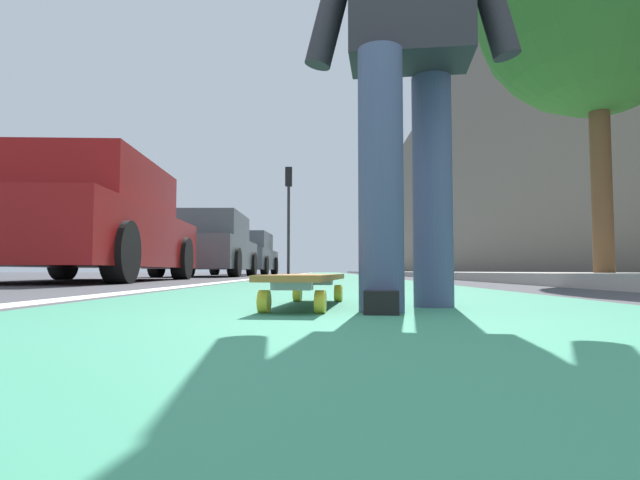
# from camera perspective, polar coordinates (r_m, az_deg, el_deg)

# --- Properties ---
(ground_plane) EXTENTS (80.00, 80.00, 0.00)m
(ground_plane) POSITION_cam_1_polar(r_m,az_deg,el_deg) (10.75, 0.99, -4.10)
(ground_plane) COLOR #38383D
(bike_lane_paint) EXTENTS (56.00, 2.15, 0.00)m
(bike_lane_paint) POSITION_cam_1_polar(r_m,az_deg,el_deg) (24.75, 0.79, -3.71)
(bike_lane_paint) COLOR #2D7256
(bike_lane_paint) RESTS_ON ground
(lane_stripe_white) EXTENTS (52.00, 0.16, 0.01)m
(lane_stripe_white) POSITION_cam_1_polar(r_m,az_deg,el_deg) (20.78, -2.57, -3.76)
(lane_stripe_white) COLOR silver
(lane_stripe_white) RESTS_ON ground
(sidewalk_curb) EXTENTS (52.00, 3.20, 0.11)m
(sidewalk_curb) POSITION_cam_1_polar(r_m,az_deg,el_deg) (19.06, 11.05, -3.58)
(sidewalk_curb) COLOR #9E9B93
(sidewalk_curb) RESTS_ON ground
(building_facade) EXTENTS (40.00, 1.20, 9.11)m
(building_facade) POSITION_cam_1_polar(r_m,az_deg,el_deg) (23.96, 15.48, 7.36)
(building_facade) COLOR #696156
(building_facade) RESTS_ON ground
(skateboard) EXTENTS (0.86, 0.29, 0.11)m
(skateboard) POSITION_cam_1_polar(r_m,az_deg,el_deg) (1.86, -1.43, -4.44)
(skateboard) COLOR yellow
(skateboard) RESTS_ON ground
(skater_person) EXTENTS (0.44, 0.72, 1.64)m
(skater_person) POSITION_cam_1_polar(r_m,az_deg,el_deg) (1.91, 9.66, 21.73)
(skater_person) COLOR #384260
(skater_person) RESTS_ON ground
(parked_car_near) EXTENTS (4.46, 2.15, 1.48)m
(parked_car_near) POSITION_cam_1_polar(r_m,az_deg,el_deg) (7.16, -24.21, 1.55)
(parked_car_near) COLOR maroon
(parked_car_near) RESTS_ON ground
(parked_car_mid) EXTENTS (4.37, 1.90, 1.47)m
(parked_car_mid) POSITION_cam_1_polar(r_m,az_deg,el_deg) (12.62, -12.02, -0.72)
(parked_car_mid) COLOR #4C5156
(parked_car_mid) RESTS_ON ground
(parked_car_far) EXTENTS (4.35, 1.96, 1.48)m
(parked_car_far) POSITION_cam_1_polar(r_m,az_deg,el_deg) (18.75, -8.04, -1.60)
(parked_car_far) COLOR #4C5156
(parked_car_far) RESTS_ON ground
(traffic_light) EXTENTS (0.33, 0.28, 4.49)m
(traffic_light) POSITION_cam_1_polar(r_m,az_deg,el_deg) (21.95, -3.45, 4.34)
(traffic_light) COLOR #2D2D2D
(traffic_light) RESTS_ON ground
(street_tree_near) EXTENTS (2.62, 2.62, 4.50)m
(street_tree_near) POSITION_cam_1_polar(r_m,az_deg,el_deg) (7.17, 27.90, 22.20)
(street_tree_near) COLOR brown
(street_tree_near) RESTS_ON ground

